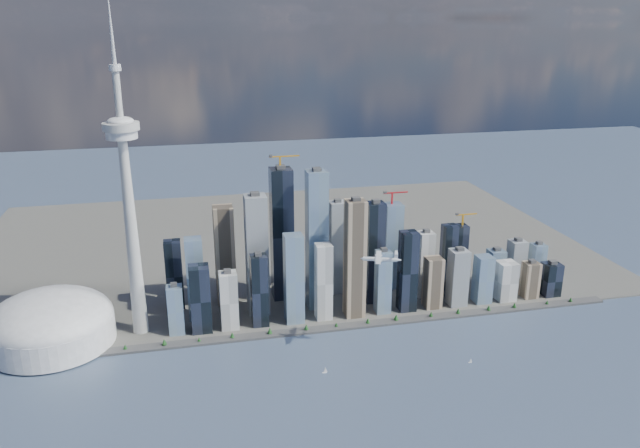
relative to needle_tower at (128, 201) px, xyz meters
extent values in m
plane|color=#35465E|center=(300.00, -310.00, -235.84)|extent=(4000.00, 4000.00, 0.00)
cube|color=#383838|center=(300.00, -60.00, -233.84)|extent=(1100.00, 22.00, 4.00)
cube|color=#4C4C47|center=(300.00, 390.00, -234.34)|extent=(1400.00, 900.00, 3.00)
cylinder|color=#3F2D1E|center=(-176.67, -60.00, -230.64)|extent=(1.00, 1.00, 2.40)
cone|color=#1A4518|center=(-176.67, -60.00, -227.04)|extent=(7.20, 7.20, 8.00)
cylinder|color=#3F2D1E|center=(-90.00, -60.00, -230.64)|extent=(1.00, 1.00, 2.40)
cone|color=#1A4518|center=(-90.00, -60.00, -227.04)|extent=(7.20, 7.20, 8.00)
cylinder|color=#3F2D1E|center=(-3.33, -60.00, -230.64)|extent=(1.00, 1.00, 2.40)
cone|color=#1A4518|center=(-3.33, -60.00, -227.04)|extent=(7.20, 7.20, 8.00)
cylinder|color=#3F2D1E|center=(83.33, -60.00, -230.64)|extent=(1.00, 1.00, 2.40)
cone|color=#1A4518|center=(83.33, -60.00, -227.04)|extent=(7.20, 7.20, 8.00)
cylinder|color=#3F2D1E|center=(170.00, -60.00, -230.64)|extent=(1.00, 1.00, 2.40)
cone|color=#1A4518|center=(170.00, -60.00, -227.04)|extent=(7.20, 7.20, 8.00)
cylinder|color=#3F2D1E|center=(256.67, -60.00, -230.64)|extent=(1.00, 1.00, 2.40)
cone|color=#1A4518|center=(256.67, -60.00, -227.04)|extent=(7.20, 7.20, 8.00)
cylinder|color=#3F2D1E|center=(343.33, -60.00, -230.64)|extent=(1.00, 1.00, 2.40)
cone|color=#1A4518|center=(343.33, -60.00, -227.04)|extent=(7.20, 7.20, 8.00)
cylinder|color=#3F2D1E|center=(430.00, -60.00, -230.64)|extent=(1.00, 1.00, 2.40)
cone|color=#1A4518|center=(430.00, -60.00, -227.04)|extent=(7.20, 7.20, 8.00)
cylinder|color=#3F2D1E|center=(516.67, -60.00, -230.64)|extent=(1.00, 1.00, 2.40)
cone|color=#1A4518|center=(516.67, -60.00, -227.04)|extent=(7.20, 7.20, 8.00)
cylinder|color=#3F2D1E|center=(603.33, -60.00, -230.64)|extent=(1.00, 1.00, 2.40)
cone|color=#1A4518|center=(603.33, -60.00, -227.04)|extent=(7.20, 7.20, 8.00)
cylinder|color=#3F2D1E|center=(690.00, -60.00, -230.64)|extent=(1.00, 1.00, 2.40)
cone|color=#1A4518|center=(690.00, -60.00, -227.04)|extent=(7.20, 7.20, 8.00)
cylinder|color=#3F2D1E|center=(776.67, -60.00, -230.64)|extent=(1.00, 1.00, 2.40)
cone|color=#1A4518|center=(776.67, -60.00, -227.04)|extent=(7.20, 7.20, 8.00)
cube|color=black|center=(100.00, -20.00, -173.70)|extent=(34.00, 34.00, 118.27)
cube|color=#7A98B8|center=(100.00, 30.00, -157.57)|extent=(30.00, 30.00, 150.53)
cube|color=silver|center=(150.00, -20.00, -181.77)|extent=(30.00, 30.00, 102.14)
cube|color=tan|center=(150.00, 85.00, -138.76)|extent=(36.00, 36.00, 188.16)
cube|color=slate|center=(205.00, 30.00, -122.63)|extent=(38.00, 38.00, 220.42)
cube|color=black|center=(205.00, -20.00, -168.33)|extent=(28.00, 28.00, 129.02)
cube|color=#7A98B8|center=(260.00, -20.00, -152.20)|extent=(32.00, 32.00, 161.28)
cube|color=black|center=(260.00, 85.00, -106.50)|extent=(40.00, 40.00, 252.67)
cube|color=#7A98B8|center=(315.00, 30.00, -103.81)|extent=(36.00, 36.00, 258.05)
cube|color=silver|center=(315.00, -20.00, -162.95)|extent=(28.00, 28.00, 139.78)
cube|color=tan|center=(370.00, -20.00, -125.32)|extent=(34.00, 34.00, 215.04)
cube|color=slate|center=(370.00, 85.00, -141.45)|extent=(30.00, 30.00, 182.78)
cube|color=black|center=(425.00, 30.00, -136.07)|extent=(32.00, 32.00, 193.54)
cube|color=#7A98B8|center=(425.00, -20.00, -173.70)|extent=(26.00, 26.00, 118.27)
cube|color=black|center=(475.00, -20.00, -157.57)|extent=(30.00, 30.00, 150.53)
cube|color=#7A98B8|center=(475.00, 85.00, -146.82)|extent=(34.00, 34.00, 172.03)
cube|color=silver|center=(525.00, 30.00, -168.33)|extent=(28.00, 28.00, 129.02)
cube|color=tan|center=(525.00, -20.00, -184.45)|extent=(30.00, 30.00, 96.77)
cube|color=slate|center=(575.00, -20.00, -179.08)|extent=(32.00, 32.00, 107.52)
cube|color=black|center=(575.00, 30.00, -162.95)|extent=(26.00, 26.00, 139.78)
cube|color=#7A98B8|center=(625.00, -20.00, -187.14)|extent=(30.00, 30.00, 91.39)
cube|color=black|center=(625.00, 85.00, -173.70)|extent=(28.00, 28.00, 118.27)
cube|color=#7A98B8|center=(675.00, 30.00, -192.52)|extent=(30.00, 30.00, 80.64)
cube|color=silver|center=(675.00, -20.00, -195.21)|extent=(34.00, 34.00, 75.26)
cube|color=tan|center=(720.00, -20.00, -197.89)|extent=(28.00, 28.00, 69.89)
cube|color=slate|center=(720.00, 30.00, -184.45)|extent=(30.00, 30.00, 96.77)
cube|color=black|center=(765.00, -20.00, -200.58)|extent=(32.00, 32.00, 64.51)
cube|color=#7A98B8|center=(765.00, 30.00, -189.83)|extent=(26.00, 26.00, 86.02)
cube|color=black|center=(60.00, 85.00, -168.33)|extent=(30.00, 30.00, 129.02)
cube|color=#7A98B8|center=(60.00, -20.00, -189.83)|extent=(26.00, 26.00, 86.02)
cube|color=orange|center=(260.00, 85.00, 30.83)|extent=(3.00, 3.00, 22.00)
cube|color=orange|center=(268.25, 85.00, 41.83)|extent=(55.00, 2.20, 2.20)
cube|color=#383838|center=(243.50, 85.00, 43.83)|extent=(6.00, 4.00, 4.00)
cube|color=red|center=(475.00, 85.00, -49.81)|extent=(3.00, 3.00, 22.00)
cube|color=red|center=(482.20, 85.00, -38.81)|extent=(48.00, 2.20, 2.20)
cube|color=#383838|center=(460.60, 85.00, -36.81)|extent=(6.00, 4.00, 4.00)
cube|color=orange|center=(625.00, 85.00, -103.57)|extent=(3.00, 3.00, 22.00)
cube|color=orange|center=(631.75, 85.00, -92.57)|extent=(45.00, 2.20, 2.20)
cube|color=#383838|center=(611.50, 85.00, -90.57)|extent=(6.00, 4.00, 4.00)
cone|color=#A9AAA4|center=(0.00, 0.00, -62.84)|extent=(26.00, 26.00, 340.00)
cylinder|color=beige|center=(0.00, 0.00, 107.16)|extent=(48.00, 48.00, 14.00)
cylinder|color=#A9AAA4|center=(0.00, 0.00, 119.16)|extent=(56.00, 56.00, 12.00)
ellipsoid|color=beige|center=(0.00, 0.00, 127.16)|extent=(40.00, 40.00, 14.00)
cylinder|color=#A9AAA4|center=(0.00, 0.00, 167.16)|extent=(11.00, 11.00, 80.00)
cylinder|color=beige|center=(0.00, 0.00, 207.16)|extent=(18.00, 18.00, 10.00)
cone|color=silver|center=(0.00, 0.00, 265.16)|extent=(7.00, 7.00, 105.00)
cylinder|color=beige|center=(-140.00, -10.00, -210.84)|extent=(200.00, 200.00, 44.00)
ellipsoid|color=beige|center=(-140.00, -10.00, -188.84)|extent=(200.00, 200.00, 84.00)
cylinder|color=white|center=(373.29, -155.68, -73.15)|extent=(50.44, 22.80, 6.30)
cone|color=white|center=(348.18, -146.93, -73.15)|extent=(8.58, 8.22, 6.30)
cone|color=white|center=(399.33, -164.75, -73.15)|extent=(11.37, 9.19, 6.30)
cube|color=white|center=(371.43, -155.03, -69.81)|extent=(25.59, 54.67, 0.98)
cylinder|color=white|center=(367.86, -165.26, -71.38)|extent=(11.40, 6.91, 3.55)
cylinder|color=white|center=(374.99, -144.80, -71.38)|extent=(11.40, 6.91, 3.55)
cylinder|color=#3F3F3F|center=(362.28, -163.32, -71.38)|extent=(2.87, 7.54, 7.88)
cylinder|color=#3F3F3F|center=(369.41, -142.86, -71.38)|extent=(2.87, 7.54, 7.88)
cube|color=white|center=(396.54, -163.78, -66.85)|extent=(5.47, 2.56, 10.83)
cube|color=white|center=(396.54, -163.78, -61.34)|extent=(9.92, 18.17, 0.69)
cube|color=white|center=(277.97, -194.14, -235.39)|extent=(6.83, 2.31, 0.90)
cylinder|color=#999999|center=(277.97, -194.14, -230.22)|extent=(0.27, 0.27, 10.12)
cube|color=white|center=(507.31, -215.68, -235.49)|extent=(5.33, 2.07, 0.69)
cylinder|color=#999999|center=(507.31, -215.68, -231.50)|extent=(0.21, 0.21, 7.80)
camera|label=1|loc=(88.62, -1001.47, 277.44)|focal=35.00mm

